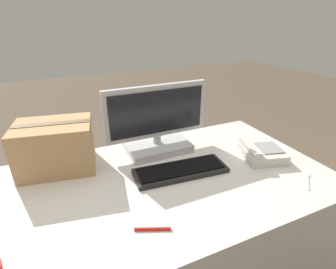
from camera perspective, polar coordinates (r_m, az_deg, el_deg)
The scene contains 7 objects.
office_desk at distance 1.47m, azimuth -4.50°, elevation -22.61°, with size 1.80×0.90×0.75m.
monitor at distance 1.45m, azimuth -2.42°, elevation 1.88°, with size 0.58×0.25×0.38m.
keyboard at distance 1.30m, azimuth 2.76°, elevation -7.78°, with size 0.47×0.20×0.03m.
desk_phone at distance 1.50m, azimuth 19.57°, elevation -3.67°, with size 0.25×0.26×0.08m.
spoon at distance 1.42m, azimuth 28.14°, elevation -8.42°, with size 0.12×0.11×0.00m.
cardboard_box at distance 1.39m, azimuth -23.27°, elevation -2.44°, with size 0.39×0.31×0.24m.
pen_marker at distance 1.01m, azimuth -3.39°, elevation -19.84°, with size 0.13×0.06×0.01m.
Camera 1 is at (-0.31, -0.94, 1.46)m, focal length 28.00 mm.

